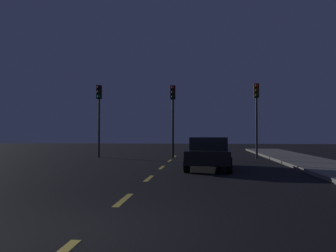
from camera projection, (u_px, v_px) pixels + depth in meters
name	position (u px, v px, depth m)	size (l,w,h in m)	color
ground_plane	(151.00, 176.00, 12.29)	(80.00, 80.00, 0.00)	black
lane_stripe_second	(124.00, 200.00, 7.91)	(0.16, 1.60, 0.01)	#EACC4C
lane_stripe_third	(149.00, 178.00, 11.69)	(0.16, 1.60, 0.01)	#EACC4C
lane_stripe_fourth	(162.00, 167.00, 15.47)	(0.16, 1.60, 0.01)	#EACC4C
lane_stripe_fifth	(170.00, 161.00, 19.25)	(0.16, 1.60, 0.01)	#EACC4C
lane_stripe_sixth	(175.00, 156.00, 23.03)	(0.16, 1.60, 0.01)	#EACC4C
traffic_signal_left	(99.00, 107.00, 22.05)	(0.32, 0.38, 4.78)	#2D2D30
traffic_signal_center	(173.00, 107.00, 21.55)	(0.32, 0.38, 4.70)	black
traffic_signal_right	(256.00, 106.00, 21.02)	(0.32, 0.38, 4.74)	#2D2D30
car_stopped_ahead	(210.00, 152.00, 14.94)	(2.17, 4.66, 1.42)	black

